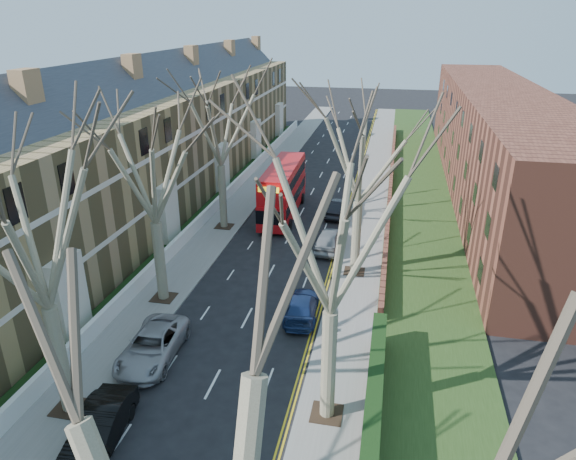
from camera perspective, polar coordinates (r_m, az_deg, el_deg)
The scene contains 17 objects.
pavement_left at distance 53.30m, azimuth -3.67°, elevation 4.78°, with size 3.00×102.00×0.12m, color slate.
pavement_right at distance 51.55m, azimuth 9.34°, elevation 3.88°, with size 3.00×102.00×0.12m, color slate.
terrace_left at distance 47.34m, azimuth -15.51°, elevation 8.57°, with size 9.70×78.00×13.60m.
flats_right at distance 54.95m, azimuth 22.06°, elevation 9.04°, with size 13.97×54.00×10.00m.
front_wall_left at distance 46.41m, azimuth -8.24°, elevation 2.53°, with size 0.30×78.00×1.00m.
grass_verge_right at distance 51.57m, azimuth 14.34°, elevation 3.58°, with size 6.00×102.00×0.06m.
tree_left_mid at distance 21.85m, azimuth -26.80°, elevation 1.74°, with size 10.50×10.50×14.71m.
tree_left_far at distance 29.97m, azimuth -15.24°, elevation 7.98°, with size 10.15×10.15×14.22m.
tree_left_dist at distance 40.72m, azimuth -7.75°, elevation 12.77°, with size 10.50×10.50×14.71m.
tree_right_mid at distance 19.24m, azimuth 5.14°, elevation 1.55°, with size 10.50×10.50×14.71m.
tree_right_far at distance 32.71m, azimuth 8.17°, elevation 9.74°, with size 10.15×10.15×14.22m.
double_decker_bus at distance 45.17m, azimuth -0.56°, elevation 4.28°, with size 2.86×10.55×4.41m.
car_left_mid at distance 23.98m, azimuth -20.24°, elevation -19.89°, with size 1.65×4.74×1.56m, color black.
car_left_far at distance 27.98m, azimuth -14.83°, elevation -12.32°, with size 2.50×5.42×1.51m, color #98979C.
car_right_near at distance 30.52m, azimuth 1.51°, elevation -8.46°, with size 1.87×4.60×1.33m, color navy.
car_right_mid at distance 39.00m, azimuth 4.62°, elevation -1.04°, with size 1.87×4.64×1.58m, color gray.
car_right_far at distance 45.67m, azimuth 5.53°, elevation 2.48°, with size 1.55×4.45×1.47m, color black.
Camera 1 is at (7.66, -9.83, 16.49)m, focal length 32.00 mm.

